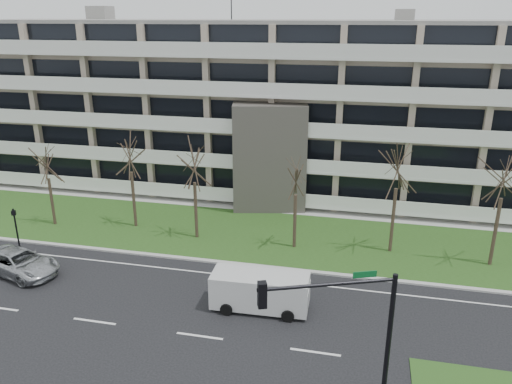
% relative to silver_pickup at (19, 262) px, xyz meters
% --- Properties ---
extents(ground, '(160.00, 160.00, 0.00)m').
position_rel_silver_pickup_xyz_m(ground, '(13.42, -3.83, -0.77)').
color(ground, black).
rests_on(ground, ground).
extents(grass_verge, '(90.00, 10.00, 0.06)m').
position_rel_silver_pickup_xyz_m(grass_verge, '(13.42, 9.17, -0.74)').
color(grass_verge, '#244617').
rests_on(grass_verge, ground).
extents(curb, '(90.00, 0.35, 0.12)m').
position_rel_silver_pickup_xyz_m(curb, '(13.42, 4.17, -0.71)').
color(curb, '#B2B2AD').
rests_on(curb, ground).
extents(sidewalk, '(90.00, 2.00, 0.08)m').
position_rel_silver_pickup_xyz_m(sidewalk, '(13.42, 14.67, -0.73)').
color(sidewalk, '#B2B2AD').
rests_on(sidewalk, ground).
extents(lane_edge_line, '(90.00, 0.12, 0.01)m').
position_rel_silver_pickup_xyz_m(lane_edge_line, '(13.42, 2.67, -0.77)').
color(lane_edge_line, white).
rests_on(lane_edge_line, ground).
extents(apartment_building, '(60.50, 15.10, 18.75)m').
position_rel_silver_pickup_xyz_m(apartment_building, '(13.41, 21.48, 6.84)').
color(apartment_building, tan).
rests_on(apartment_building, ground).
extents(silver_pickup, '(6.03, 3.88, 1.55)m').
position_rel_silver_pickup_xyz_m(silver_pickup, '(0.00, 0.00, 0.00)').
color(silver_pickup, '#B1B3B8').
rests_on(silver_pickup, ground).
extents(blue_sedan, '(4.16, 1.92, 1.32)m').
position_rel_silver_pickup_xyz_m(blue_sedan, '(15.21, 0.72, -0.11)').
color(blue_sedan, '#7D9DD9').
rests_on(blue_sedan, ground).
extents(white_van, '(5.53, 2.40, 2.11)m').
position_rel_silver_pickup_xyz_m(white_van, '(16.00, -0.58, 0.49)').
color(white_van, silver).
rests_on(white_van, ground).
extents(traffic_signal, '(5.27, 2.31, 6.51)m').
position_rel_silver_pickup_xyz_m(traffic_signal, '(20.88, -7.36, 3.44)').
color(traffic_signal, black).
rests_on(traffic_signal, ground).
extents(pedestrian_signal, '(0.35, 0.32, 3.04)m').
position_rel_silver_pickup_xyz_m(pedestrian_signal, '(-2.44, 3.17, 1.16)').
color(pedestrian_signal, black).
rests_on(pedestrian_signal, ground).
extents(tree_1, '(3.42, 3.42, 6.85)m').
position_rel_silver_pickup_xyz_m(tree_1, '(-2.51, 7.57, 4.54)').
color(tree_1, '#382B21').
rests_on(tree_1, ground).
extents(tree_2, '(4.00, 4.00, 8.00)m').
position_rel_silver_pickup_xyz_m(tree_2, '(3.93, 8.63, 5.45)').
color(tree_2, '#382B21').
rests_on(tree_2, ground).
extents(tree_3, '(3.87, 3.87, 7.75)m').
position_rel_silver_pickup_xyz_m(tree_3, '(9.30, 7.69, 5.25)').
color(tree_3, '#382B21').
rests_on(tree_3, ground).
extents(tree_4, '(3.56, 3.56, 7.13)m').
position_rel_silver_pickup_xyz_m(tree_4, '(16.64, 7.64, 4.76)').
color(tree_4, '#382B21').
rests_on(tree_4, ground).
extents(tree_5, '(4.20, 4.20, 8.40)m').
position_rel_silver_pickup_xyz_m(tree_5, '(23.32, 8.43, 5.76)').
color(tree_5, '#382B21').
rests_on(tree_5, ground).
extents(tree_6, '(4.23, 4.23, 8.47)m').
position_rel_silver_pickup_xyz_m(tree_6, '(29.75, 7.82, 5.81)').
color(tree_6, '#382B21').
rests_on(tree_6, ground).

